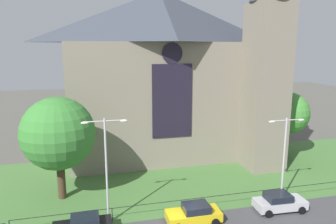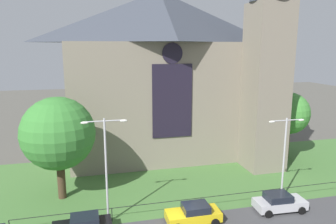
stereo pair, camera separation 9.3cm
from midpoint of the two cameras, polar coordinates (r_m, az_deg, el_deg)
name	(u,v)px [view 1 (the left image)]	position (r m, az deg, el deg)	size (l,w,h in m)	color
ground	(154,178)	(33.94, -2.58, -11.75)	(160.00, 160.00, 0.00)	#56544C
grass_verge	(158,186)	(32.14, -1.85, -13.11)	(120.00, 20.00, 0.01)	#477538
church_building	(167,73)	(39.45, -0.25, 6.93)	(23.20, 16.20, 26.00)	gray
iron_railing	(201,199)	(27.58, 5.91, -15.30)	(29.53, 0.07, 1.13)	black
tree_left_near	(58,134)	(29.33, -19.19, -3.70)	(6.42, 6.42, 9.25)	#423021
tree_right_far	(288,114)	(41.44, 20.66, -0.27)	(5.09, 5.09, 8.10)	#4C3823
streetlamp_near	(106,158)	(24.39, -11.17, -8.09)	(3.37, 0.26, 8.31)	#B2B2B7
streetlamp_far	(285,148)	(29.33, 20.10, -6.12)	(3.37, 0.26, 7.54)	#B2B2B7
parked_car_yellow	(194,214)	(25.88, 4.57, -17.73)	(4.22, 2.05, 1.51)	gold
parked_car_silver	(279,202)	(29.00, 19.24, -15.00)	(4.28, 2.20, 1.51)	#B7B7BC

